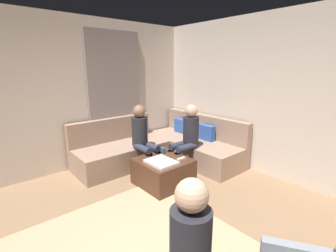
# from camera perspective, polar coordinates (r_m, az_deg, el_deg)

# --- Properties ---
(wall_back) EXTENTS (6.00, 0.12, 2.70)m
(wall_back) POSITION_cam_1_polar(r_m,az_deg,el_deg) (4.20, 29.44, 5.34)
(wall_back) COLOR beige
(wall_back) RESTS_ON ground_plane
(wall_left) EXTENTS (0.12, 6.00, 2.70)m
(wall_left) POSITION_cam_1_polar(r_m,az_deg,el_deg) (4.50, -27.87, 5.99)
(wall_left) COLOR beige
(wall_left) RESTS_ON ground_plane
(curtain_panel) EXTENTS (0.06, 1.10, 2.50)m
(curtain_panel) POSITION_cam_1_polar(r_m,az_deg,el_deg) (4.87, -12.39, 6.60)
(curtain_panel) COLOR gray
(curtain_panel) RESTS_ON ground_plane
(sectional_couch) EXTENTS (2.10, 2.55, 0.87)m
(sectional_couch) POSITION_cam_1_polar(r_m,az_deg,el_deg) (4.79, -1.26, -5.15)
(sectional_couch) COLOR #9E7F6B
(sectional_couch) RESTS_ON ground_plane
(ottoman) EXTENTS (0.76, 0.76, 0.42)m
(ottoman) POSITION_cam_1_polar(r_m,az_deg,el_deg) (3.92, -1.13, -10.76)
(ottoman) COLOR #4C2D1E
(ottoman) RESTS_ON ground_plane
(folded_blanket) EXTENTS (0.44, 0.36, 0.04)m
(folded_blanket) POSITION_cam_1_polar(r_m,az_deg,el_deg) (3.69, -1.61, -8.52)
(folded_blanket) COLOR white
(folded_blanket) RESTS_ON ottoman
(coffee_mug) EXTENTS (0.08, 0.08, 0.10)m
(coffee_mug) POSITION_cam_1_polar(r_m,az_deg,el_deg) (4.09, -1.16, -5.80)
(coffee_mug) COLOR #334C72
(coffee_mug) RESTS_ON ottoman
(game_remote) EXTENTS (0.05, 0.15, 0.02)m
(game_remote) POSITION_cam_1_polar(r_m,az_deg,el_deg) (3.84, 3.13, -7.70)
(game_remote) COLOR white
(game_remote) RESTS_ON ottoman
(person_on_couch_back) EXTENTS (0.30, 0.60, 1.20)m
(person_on_couch_back) POSITION_cam_1_polar(r_m,az_deg,el_deg) (4.27, 4.50, -2.26)
(person_on_couch_back) COLOR #2D3347
(person_on_couch_back) RESTS_ON ground_plane
(person_on_couch_side) EXTENTS (0.60, 0.30, 1.20)m
(person_on_couch_side) POSITION_cam_1_polar(r_m,az_deg,el_deg) (4.23, -5.94, -2.45)
(person_on_couch_side) COLOR #2D3347
(person_on_couch_side) RESTS_ON ground_plane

